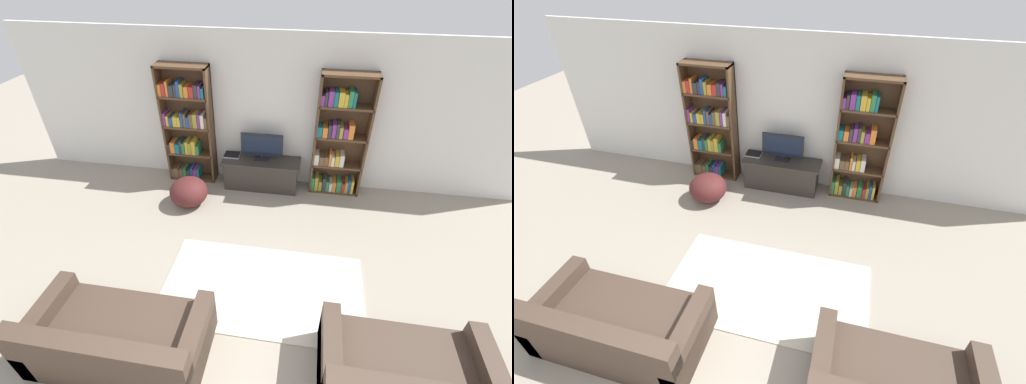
# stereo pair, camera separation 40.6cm
# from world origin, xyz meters

# --- Properties ---
(wall_back) EXTENTS (8.80, 0.06, 2.60)m
(wall_back) POSITION_xyz_m (0.00, 4.23, 1.30)
(wall_back) COLOR silver
(wall_back) RESTS_ON ground_plane
(bookshelf_left) EXTENTS (0.86, 0.30, 2.09)m
(bookshelf_left) POSITION_xyz_m (-1.44, 4.06, 1.04)
(bookshelf_left) COLOR #513823
(bookshelf_left) RESTS_ON ground_plane
(bookshelf_right) EXTENTS (0.86, 0.30, 2.09)m
(bookshelf_right) POSITION_xyz_m (1.13, 4.06, 0.98)
(bookshelf_right) COLOR #513823
(bookshelf_right) RESTS_ON ground_plane
(tv_stand) EXTENTS (1.36, 0.46, 0.55)m
(tv_stand) POSITION_xyz_m (-0.13, 3.94, 0.28)
(tv_stand) COLOR #332D28
(tv_stand) RESTS_ON ground_plane
(television) EXTENTS (0.72, 0.16, 0.49)m
(television) POSITION_xyz_m (-0.13, 3.97, 0.80)
(television) COLOR black
(television) RESTS_ON tv_stand
(laptop) EXTENTS (0.28, 0.23, 0.03)m
(laptop) POSITION_xyz_m (-0.67, 4.02, 0.56)
(laptop) COLOR #B7B7BC
(laptop) RESTS_ON tv_stand
(area_rug) EXTENTS (2.57, 1.41, 0.02)m
(area_rug) POSITION_xyz_m (0.23, 1.66, 0.01)
(area_rug) COLOR beige
(area_rug) RESTS_ON ground_plane
(couch_left_sectional) EXTENTS (1.82, 0.95, 0.79)m
(couch_left_sectional) POSITION_xyz_m (-1.13, 0.57, 0.27)
(couch_left_sectional) COLOR #423328
(couch_left_sectional) RESTS_ON ground_plane
(beanbag_ottoman) EXTENTS (0.64, 0.64, 0.47)m
(beanbag_ottoman) POSITION_xyz_m (-1.26, 3.25, 0.24)
(beanbag_ottoman) COLOR #4C1E1E
(beanbag_ottoman) RESTS_ON ground_plane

